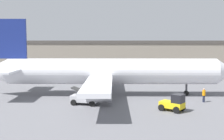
# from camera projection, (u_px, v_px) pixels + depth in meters

# --- Properties ---
(ground_plane) EXTENTS (400.00, 400.00, 0.00)m
(ground_plane) POSITION_uv_depth(u_px,v_px,m) (112.00, 95.00, 39.85)
(ground_plane) COLOR slate
(terminal_building) EXTENTS (61.00, 15.72, 7.76)m
(terminal_building) POSITION_uv_depth(u_px,v_px,m) (125.00, 56.00, 70.61)
(terminal_building) COLOR gray
(terminal_building) RESTS_ON ground_plane
(airplane) EXTENTS (36.22, 29.48, 10.75)m
(airplane) POSITION_uv_depth(u_px,v_px,m) (106.00, 72.00, 39.51)
(airplane) COLOR white
(airplane) RESTS_ON ground_plane
(ground_crew_worker) EXTENTS (0.39, 0.39, 1.77)m
(ground_crew_worker) POSITION_uv_depth(u_px,v_px,m) (204.00, 95.00, 35.39)
(ground_crew_worker) COLOR #1E2338
(ground_crew_worker) RESTS_ON ground_plane
(baggage_tug) EXTENTS (3.05, 2.83, 1.97)m
(baggage_tug) POSITION_uv_depth(u_px,v_px,m) (174.00, 103.00, 30.88)
(baggage_tug) COLOR yellow
(baggage_tug) RESTS_ON ground_plane
(belt_loader_truck) EXTENTS (3.53, 2.34, 2.24)m
(belt_loader_truck) POSITION_uv_depth(u_px,v_px,m) (87.00, 96.00, 34.02)
(belt_loader_truck) COLOR #B2B2B7
(belt_loader_truck) RESTS_ON ground_plane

